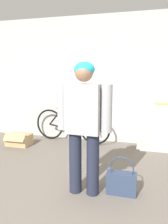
# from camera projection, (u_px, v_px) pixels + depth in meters

# --- Properties ---
(wall_back) EXTENTS (8.00, 0.07, 2.60)m
(wall_back) POSITION_uv_depth(u_px,v_px,m) (99.00, 80.00, 4.57)
(wall_back) COLOR silver
(wall_back) RESTS_ON ground_plane
(side_shelf) EXTENTS (0.93, 0.42, 0.85)m
(side_shelf) POSITION_uv_depth(u_px,v_px,m) (162.00, 127.00, 4.13)
(side_shelf) COLOR beige
(side_shelf) RESTS_ON ground_plane
(person) EXTENTS (0.64, 0.26, 1.56)m
(person) POSITION_uv_depth(u_px,v_px,m) (84.00, 119.00, 2.50)
(person) COLOR #23283D
(person) RESTS_ON ground_plane
(bicycle) EXTENTS (1.70, 0.46, 0.73)m
(bicycle) POSITION_uv_depth(u_px,v_px,m) (71.00, 125.00, 4.60)
(bicycle) COLOR black
(bicycle) RESTS_ON ground_plane
(banana) EXTENTS (0.30, 0.09, 0.04)m
(banana) POSITION_uv_depth(u_px,v_px,m) (162.00, 104.00, 4.09)
(banana) COLOR #EAD64C
(banana) RESTS_ON side_shelf
(handbag) EXTENTS (0.35, 0.15, 0.47)m
(handbag) POSITION_uv_depth(u_px,v_px,m) (121.00, 182.00, 2.60)
(handbag) COLOR #334260
(handbag) RESTS_ON ground_plane
(cardboard_box) EXTENTS (0.46, 0.40, 0.29)m
(cardboard_box) POSITION_uv_depth(u_px,v_px,m) (19.00, 140.00, 4.42)
(cardboard_box) COLOR tan
(cardboard_box) RESTS_ON ground_plane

